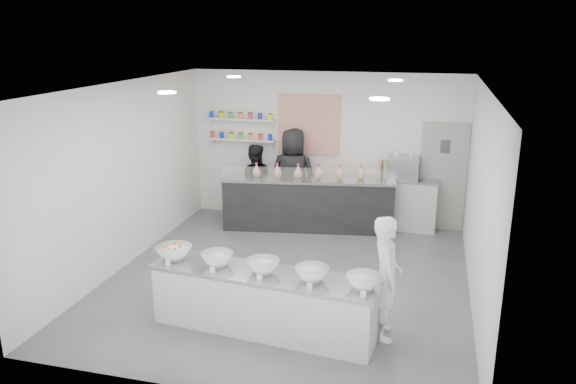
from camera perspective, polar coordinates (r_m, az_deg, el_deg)
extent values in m
plane|color=#515156|center=(8.96, 0.01, -8.78)|extent=(6.00, 6.00, 0.00)
plane|color=white|center=(8.15, 0.01, 10.69)|extent=(6.00, 6.00, 0.00)
plane|color=white|center=(11.28, 3.86, 4.51)|extent=(5.50, 0.00, 5.50)
plane|color=white|center=(9.48, -16.30, 1.61)|extent=(0.00, 6.00, 6.00)
plane|color=white|center=(8.21, 18.92, -0.85)|extent=(0.00, 6.00, 6.00)
cube|color=gray|center=(11.17, 15.45, 1.46)|extent=(0.88, 0.04, 2.10)
cube|color=red|center=(11.24, 2.11, 6.83)|extent=(1.25, 0.03, 1.20)
cube|color=silver|center=(11.61, -4.78, 5.33)|extent=(1.45, 0.22, 0.04)
cube|color=silver|center=(11.54, -4.82, 7.38)|extent=(1.45, 0.22, 0.04)
cylinder|color=white|center=(7.71, -12.20, 9.86)|extent=(0.24, 0.24, 0.02)
cylinder|color=white|center=(6.93, 9.29, 9.32)|extent=(0.24, 0.24, 0.02)
cylinder|color=white|center=(10.09, -5.52, 11.58)|extent=(0.24, 0.24, 0.02)
cylinder|color=white|center=(9.51, 10.86, 11.09)|extent=(0.24, 0.24, 0.02)
cube|color=beige|center=(7.37, -2.51, -11.08)|extent=(3.06, 0.99, 0.82)
cube|color=black|center=(10.91, 2.05, -1.23)|extent=(3.37, 1.11, 1.03)
cube|color=white|center=(10.45, 1.98, 1.71)|extent=(3.23, 0.52, 0.28)
cube|color=beige|center=(11.14, 11.40, -1.23)|extent=(1.36, 0.43, 1.01)
cube|color=#93969E|center=(10.95, 11.65, 2.39)|extent=(0.58, 0.40, 0.44)
imported|color=white|center=(7.17, 9.94, -8.59)|extent=(0.51, 0.66, 1.62)
imported|color=black|center=(11.40, -3.44, 0.97)|extent=(0.88, 0.75, 1.58)
imported|color=black|center=(11.14, 0.51, 1.58)|extent=(0.95, 0.62, 1.94)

